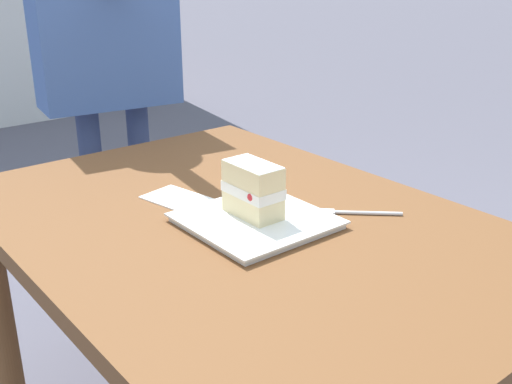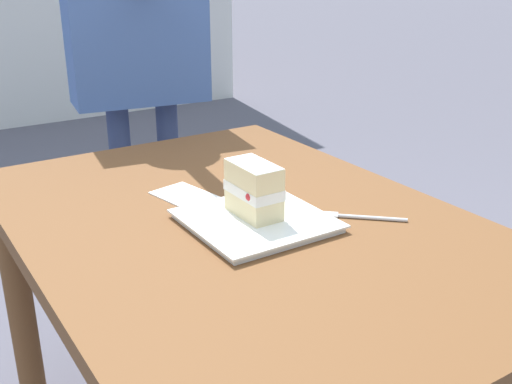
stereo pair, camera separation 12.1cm
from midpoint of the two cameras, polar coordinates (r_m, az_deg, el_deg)
patio_table at (r=1.30m, az=-3.98°, el=-7.00°), size 1.21×0.84×0.72m
dessert_plate at (r=1.23m, az=-2.81°, el=-2.75°), size 0.27×0.27×0.02m
cake_slice at (r=1.22m, az=-3.10°, el=0.18°), size 0.12×0.08×0.11m
dessert_fork at (r=1.29m, az=6.50°, el=-1.97°), size 0.13×0.14×0.01m
paper_napkin at (r=1.38m, az=-9.88°, el=-0.63°), size 0.16×0.12×0.00m
diner_person at (r=1.99m, az=-15.58°, el=14.78°), size 0.57×0.44×1.54m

